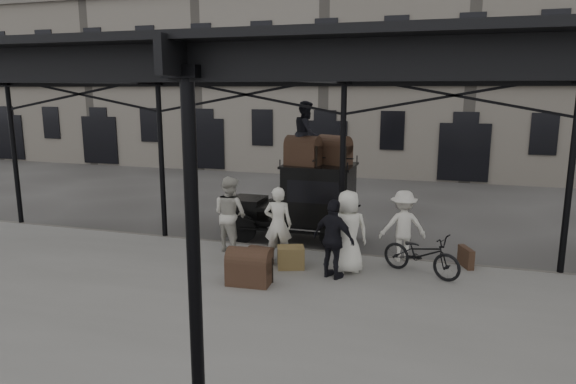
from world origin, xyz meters
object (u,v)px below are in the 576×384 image
Objects in this scene: porter_official at (334,239)px; bicycle at (421,254)px; steamer_trunk_platform at (249,269)px; porter_left at (278,224)px; taxi at (308,199)px; steamer_trunk_roof_near at (303,153)px.

porter_official is 2.01m from bicycle.
porter_left is at bearing 82.19° from steamer_trunk_platform.
taxi is at bearing -42.91° from porter_official.
porter_left is (-0.12, -2.30, -0.15)m from taxi.
porter_official reaches higher than bicycle.
steamer_trunk_roof_near is at bearing -108.07° from taxi.
bicycle reaches higher than steamer_trunk_platform.
taxi is at bearing -102.32° from porter_left.
porter_official is 0.96× the size of bicycle.
porter_official is 1.94× the size of steamer_trunk_roof_near.
porter_left is 1.03× the size of porter_official.
porter_left reaches higher than porter_official.
bicycle is at bearing 22.05° from steamer_trunk_platform.
steamer_trunk_platform is (-0.24, -3.89, -0.72)m from taxi.
steamer_trunk_platform is (-0.16, -3.64, -2.03)m from steamer_trunk_roof_near.
steamer_trunk_platform is at bearing -93.57° from taxi.
steamer_trunk_roof_near is (-1.45, 2.77, 1.49)m from porter_official.
bicycle is at bearing 171.37° from porter_left.
taxi is at bearing 78.05° from bicycle.
porter_left is 2.00× the size of steamer_trunk_roof_near.
steamer_trunk_platform is (-1.62, -0.87, -0.54)m from porter_official.
porter_left is at bearing -92.95° from taxi.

